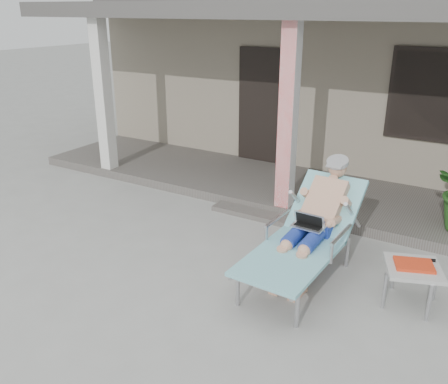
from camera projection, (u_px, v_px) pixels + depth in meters
The scene contains 7 objects.
ground at pixel (207, 279), 5.43m from camera, with size 60.00×60.00×0.00m, color #9E9E99.
house at pixel (371, 70), 10.03m from camera, with size 10.40×5.40×3.30m.
porch_deck at pixel (305, 192), 7.81m from camera, with size 10.00×2.00×0.15m, color #605B56.
porch_overhang at pixel (315, 16), 6.78m from camera, with size 10.00×2.30×2.85m.
porch_step at pixel (275, 219), 6.90m from camera, with size 2.00×0.30×0.07m, color #605B56.
lounger at pixel (312, 208), 5.28m from camera, with size 0.86×2.08×1.33m.
side_table at pixel (413, 270), 4.84m from camera, with size 0.69×0.69×0.48m.
Camera 1 is at (2.57, -3.94, 2.91)m, focal length 38.00 mm.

